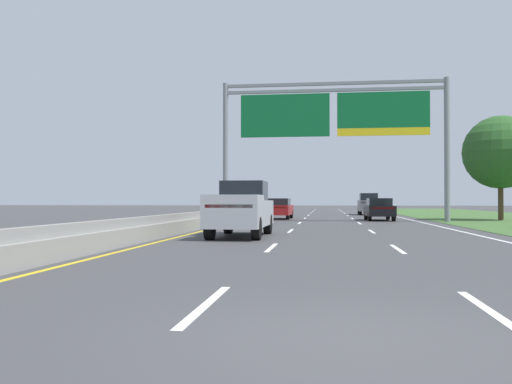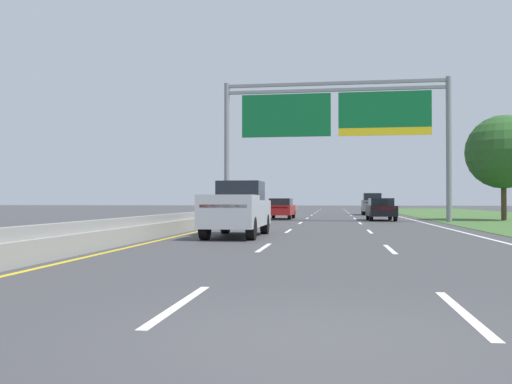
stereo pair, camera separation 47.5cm
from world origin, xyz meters
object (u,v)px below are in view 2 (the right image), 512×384
Objects in this scene: car_black_right_lane_sedan at (381,209)px; overhead_sign_gantry at (335,121)px; car_red_left_lane_sedan at (281,208)px; pickup_truck_silver at (237,209)px; roadside_tree_mid at (503,152)px; car_grey_right_lane_suv at (372,204)px.

overhead_sign_gantry is at bearing 127.79° from car_black_right_lane_sedan.
car_red_left_lane_sedan is 1.00× the size of car_black_right_lane_sedan.
overhead_sign_gantry reaches higher than car_red_left_lane_sedan.
roadside_tree_mid reaches higher than pickup_truck_silver.
car_red_left_lane_sedan is at bearing 175.65° from roadside_tree_mid.
car_grey_right_lane_suv reaches higher than car_black_right_lane_sedan.
pickup_truck_silver is at bearing 168.41° from car_grey_right_lane_suv.
pickup_truck_silver reaches higher than car_red_left_lane_sedan.
pickup_truck_silver is 33.92m from car_grey_right_lane_suv.
car_red_left_lane_sedan is at bearing 0.95° from pickup_truck_silver.
car_red_left_lane_sedan is (-4.05, 4.78, -5.93)m from overhead_sign_gantry.
pickup_truck_silver is at bearing 157.80° from car_black_right_lane_sedan.
car_red_left_lane_sedan is 0.60× the size of roadside_tree_mid.
car_grey_right_lane_suv is at bearing -12.38° from pickup_truck_silver.
car_red_left_lane_sedan is at bearing 72.31° from car_black_right_lane_sedan.
pickup_truck_silver is 0.73× the size of roadside_tree_mid.
roadside_tree_mid reaches higher than car_grey_right_lane_suv.
car_red_left_lane_sedan is 0.94× the size of car_grey_right_lane_suv.
overhead_sign_gantry is at bearing -163.05° from roadside_tree_mid.
pickup_truck_silver is 1.14× the size of car_grey_right_lane_suv.
car_black_right_lane_sedan is at bearing 38.72° from overhead_sign_gantry.
car_grey_right_lane_suv is (3.62, 17.57, -5.65)m from overhead_sign_gantry.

